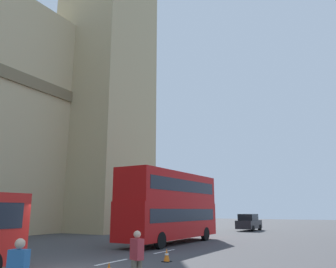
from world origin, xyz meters
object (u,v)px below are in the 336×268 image
(double_decker_bus, at_px, (171,204))
(sedan_lead, at_px, (249,222))
(traffic_cone_east, at_px, (167,255))
(pedestrian_by_kerb, at_px, (137,258))

(double_decker_bus, height_order, sedan_lead, double_decker_bus)
(double_decker_bus, relative_size, traffic_cone_east, 17.78)
(double_decker_bus, height_order, traffic_cone_east, double_decker_bus)
(sedan_lead, height_order, traffic_cone_east, sedan_lead)
(double_decker_bus, relative_size, pedestrian_by_kerb, 6.10)
(traffic_cone_east, bearing_deg, pedestrian_by_kerb, -158.23)
(double_decker_bus, bearing_deg, traffic_cone_east, -151.43)
(double_decker_bus, xyz_separation_m, sedan_lead, (17.37, -0.24, -1.80))
(double_decker_bus, bearing_deg, pedestrian_by_kerb, -154.16)
(double_decker_bus, relative_size, sedan_lead, 2.34)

